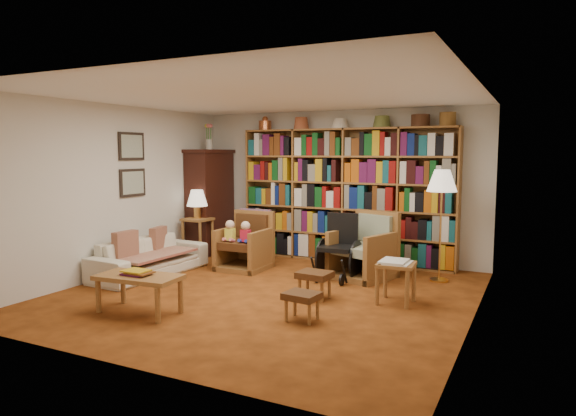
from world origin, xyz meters
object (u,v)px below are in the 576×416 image
Objects in this scene: sofa at (150,257)px; coffee_table at (139,280)px; wheelchair at (339,249)px; footstool_b at (302,298)px; floor_lamp at (442,185)px; side_table_lamp at (198,229)px; armchair_leather at (247,245)px; armchair_sage at (365,252)px; side_table_papers at (396,270)px; footstool_a at (315,277)px.

sofa reaches higher than coffee_table.
wheelchair is 1.97m from footstool_b.
floor_lamp is 2.84m from footstool_b.
floor_lamp is at bearing 47.01° from coffee_table.
floor_lamp is (4.01, 0.19, 0.84)m from side_table_lamp.
side_table_lamp is at bearing 166.00° from armchair_leather.
armchair_sage reaches higher than armchair_leather.
armchair_sage is 2.22m from footstool_b.
coffee_table is at bearing -120.02° from wheelchair.
floor_lamp reaches higher than armchair_leather.
wheelchair reaches higher than side_table_papers.
side_table_lamp reaches higher than sofa.
coffee_table is (-1.74, -2.79, 0.01)m from armchair_sage.
armchair_leather reaches higher than side_table_lamp.
footstool_b is at bearing -124.28° from side_table_papers.
armchair_leather is at bearing -42.61° from sofa.
wheelchair is at bearing -65.03° from sofa.
armchair_leather is 2.15× the size of footstool_a.
wheelchair is 2.23× the size of footstool_a.
sofa is 2.67× the size of side_table_lamp.
side_table_lamp is at bearing 163.16° from side_table_papers.
sofa reaches higher than footstool_b.
armchair_sage is at bearing 123.77° from side_table_papers.
wheelchair is (2.69, -0.28, -0.08)m from side_table_lamp.
floor_lamp is (1.03, 0.19, 0.99)m from armchair_sage.
sofa is at bearing 178.76° from footstool_a.
side_table_lamp is 0.76× the size of armchair_leather.
armchair_leather is at bearing -179.58° from wheelchair.
wheelchair is at bearing -136.81° from armchair_sage.
side_table_lamp is 4.10m from floor_lamp.
side_table_lamp is 3.73m from footstool_b.
coffee_table is (-1.45, -2.51, -0.05)m from wheelchair.
side_table_lamp is 0.68× the size of armchair_sage.
side_table_lamp is at bearing 174.12° from wheelchair.
armchair_leather is 2.30× the size of footstool_b.
wheelchair is 1.35m from side_table_papers.
sofa is 1.48m from armchair_leather.
sofa is 2.68m from footstool_a.
floor_lamp is at bearing 67.09° from footstool_b.
floor_lamp reaches higher than footstool_a.
armchair_leather is at bearing -171.08° from armchair_sage.
sofa is 3.17m from armchair_sage.
footstool_b is (3.00, -2.21, -0.26)m from side_table_lamp.
footstool_b is at bearing -112.91° from floor_lamp.
footstool_b is (-1.02, -2.41, -1.10)m from floor_lamp.
coffee_table is (-1.55, -1.41, 0.10)m from footstool_a.
footstool_a is at bearing -33.87° from armchair_leather.
footstool_a is (2.68, -0.06, 0.01)m from sofa.
side_table_lamp is at bearing 143.52° from footstool_b.
wheelchair is 1.12m from footstool_a.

